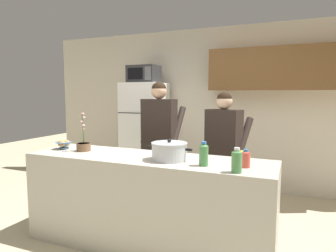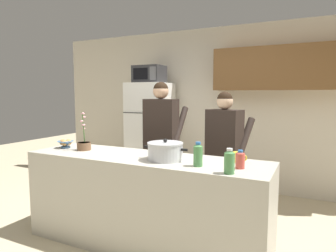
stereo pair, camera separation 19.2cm
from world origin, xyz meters
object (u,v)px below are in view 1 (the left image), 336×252
refrigerator (145,134)px  bread_bowl (64,144)px  microwave (144,74)px  bottle_near_edge (204,154)px  coffee_mug (242,156)px  person_by_sink (224,144)px  potted_orchid (84,145)px  cooking_pot (169,151)px  person_near_pot (159,131)px  bottle_mid_counter (237,160)px  bottle_far_corner (246,158)px

refrigerator → bread_bowl: bearing=-92.2°
refrigerator → microwave: 1.00m
bottle_near_edge → coffee_mug: bearing=46.4°
person_by_sink → potted_orchid: 1.57m
person_by_sink → cooking_pot: person_by_sink is taller
microwave → coffee_mug: 2.66m
cooking_pot → potted_orchid: bearing=177.2°
cooking_pot → person_near_pot: bearing=119.5°
bottle_near_edge → person_by_sink: bearing=92.0°
microwave → bottle_mid_counter: 2.94m
coffee_mug → bottle_mid_counter: bearing=-86.3°
microwave → cooking_pot: 2.40m
coffee_mug → person_near_pot: bearing=147.6°
microwave → bottle_far_corner: bearing=-44.2°
coffee_mug → bottle_near_edge: size_ratio=0.63×
person_near_pot → bottle_far_corner: (1.22, -0.94, -0.06)m
microwave → potted_orchid: microwave is taller
bread_bowl → bottle_far_corner: (2.00, -0.06, 0.02)m
bread_bowl → bottle_far_corner: bearing=-1.9°
refrigerator → potted_orchid: 1.86m
potted_orchid → bottle_far_corner: bearing=-2.0°
person_near_pot → coffee_mug: bearing=-32.4°
microwave → person_by_sink: 2.07m
cooking_pot → coffee_mug: bearing=17.3°
bottle_far_corner → potted_orchid: size_ratio=0.36×
refrigerator → coffee_mug: bearing=-42.2°
person_by_sink → bottle_far_corner: 0.94m
person_by_sink → cooking_pot: (-0.32, -0.86, 0.04)m
microwave → bottle_near_edge: 2.66m
person_near_pot → bread_bowl: (-0.78, -0.88, -0.09)m
potted_orchid → cooking_pot: bearing=-2.8°
microwave → coffee_mug: microwave is taller
refrigerator → cooking_pot: bearing=-56.8°
person_near_pot → potted_orchid: person_near_pot is taller
potted_orchid → person_near_pot: bearing=60.4°
refrigerator → bottle_near_edge: size_ratio=8.20×
bottle_near_edge → bottle_mid_counter: (0.30, -0.12, -0.01)m
bread_bowl → bottle_mid_counter: bottle_mid_counter is taller
coffee_mug → potted_orchid: (-1.66, -0.15, 0.02)m
bottle_mid_counter → bottle_far_corner: (0.04, 0.20, -0.02)m
refrigerator → cooking_pot: 2.27m
person_by_sink → bottle_far_corner: person_by_sink is taller
bottle_mid_counter → bottle_far_corner: bearing=78.9°
person_by_sink → bottle_far_corner: size_ratio=10.15×
microwave → person_near_pot: (0.71, -0.94, -0.80)m
bottle_near_edge → bottle_far_corner: bearing=13.6°
person_by_sink → refrigerator: bearing=146.4°
potted_orchid → refrigerator: bearing=96.5°
coffee_mug → bottle_far_corner: bottle_far_corner is taller
cooking_pot → bottle_far_corner: 0.70m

